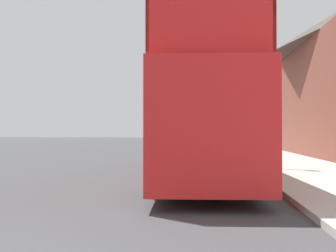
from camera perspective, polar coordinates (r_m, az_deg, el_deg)
name	(u,v)px	position (r m, az deg, el deg)	size (l,w,h in m)	color
ground_plane	(143,156)	(23.97, -3.62, -4.44)	(144.00, 144.00, 0.00)	#3D3D3F
sidewalk	(277,160)	(21.08, 15.49, -4.73)	(4.00, 108.00, 0.14)	#ADAAA3
tour_bus	(201,119)	(12.25, 4.80, 0.99)	(2.92, 9.95, 4.21)	red
parked_car_ahead_of_bus	(216,149)	(19.74, 6.95, -3.28)	(1.97, 4.62, 1.44)	maroon
lamp_post_second	(260,83)	(15.65, 13.14, 6.11)	(0.35, 0.35, 4.74)	black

